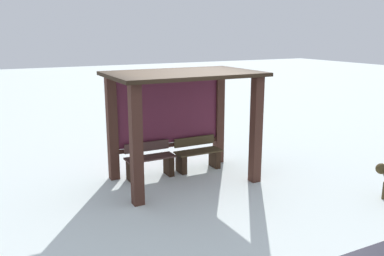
{
  "coord_description": "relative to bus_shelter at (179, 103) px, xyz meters",
  "views": [
    {
      "loc": [
        -3.51,
        -7.2,
        3.01
      ],
      "look_at": [
        0.12,
        -0.14,
        1.13
      ],
      "focal_mm": 37.97,
      "sensor_mm": 36.0,
      "label": 1
    }
  ],
  "objects": [
    {
      "name": "ground_plane",
      "position": [
        0.0,
        -0.2,
        -1.61
      ],
      "size": [
        60.0,
        60.0,
        0.0
      ],
      "primitive_type": "plane",
      "color": "white"
    },
    {
      "name": "bench_left_inside",
      "position": [
        -0.57,
        0.25,
        -1.27
      ],
      "size": [
        1.05,
        0.39,
        0.74
      ],
      "color": "#4A322D",
      "rests_on": "ground"
    },
    {
      "name": "bench_center_inside",
      "position": [
        0.57,
        0.26,
        -1.29
      ],
      "size": [
        1.05,
        0.41,
        0.72
      ],
      "color": "#463922",
      "rests_on": "ground"
    },
    {
      "name": "bus_shelter",
      "position": [
        0.0,
        0.0,
        0.0
      ],
      "size": [
        2.95,
        1.88,
        2.25
      ],
      "color": "#42251D",
      "rests_on": "ground"
    }
  ]
}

